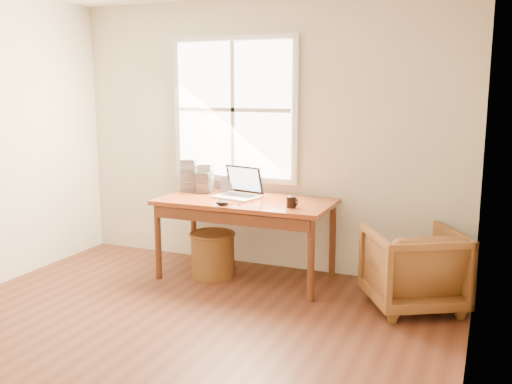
# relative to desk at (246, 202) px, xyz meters

# --- Properties ---
(room_shell) EXTENTS (4.04, 4.54, 2.64)m
(room_shell) POSITION_rel_desk_xyz_m (-0.02, -1.64, 0.59)
(room_shell) COLOR #5A2F1E
(room_shell) RESTS_ON ground
(desk) EXTENTS (1.60, 0.80, 0.04)m
(desk) POSITION_rel_desk_xyz_m (0.00, 0.00, 0.00)
(desk) COLOR brown
(desk) RESTS_ON room_shell
(armchair) EXTENTS (0.97, 0.98, 0.66)m
(armchair) POSITION_rel_desk_xyz_m (1.54, -0.15, -0.40)
(armchair) COLOR brown
(armchair) RESTS_ON room_shell
(wicker_stool) EXTENTS (0.49, 0.49, 0.41)m
(wicker_stool) POSITION_rel_desk_xyz_m (-0.32, -0.06, -0.53)
(wicker_stool) COLOR brown
(wicker_stool) RESTS_ON room_shell
(laptop) EXTENTS (0.52, 0.54, 0.32)m
(laptop) POSITION_rel_desk_xyz_m (-0.10, 0.03, 0.18)
(laptop) COLOR silver
(laptop) RESTS_ON desk
(mouse) EXTENTS (0.13, 0.10, 0.04)m
(mouse) POSITION_rel_desk_xyz_m (-0.08, -0.32, 0.04)
(mouse) COLOR black
(mouse) RESTS_ON desk
(coffee_mug) EXTENTS (0.09, 0.09, 0.09)m
(coffee_mug) POSITION_rel_desk_xyz_m (0.50, -0.16, 0.07)
(coffee_mug) COLOR black
(coffee_mug) RESTS_ON desk
(cd_stack_a) EXTENTS (0.16, 0.15, 0.28)m
(cd_stack_a) POSITION_rel_desk_xyz_m (-0.52, 0.20, 0.16)
(cd_stack_a) COLOR #A9ADB4
(cd_stack_a) RESTS_ON desk
(cd_stack_b) EXTENTS (0.15, 0.14, 0.21)m
(cd_stack_b) POSITION_rel_desk_xyz_m (-0.51, 0.16, 0.12)
(cd_stack_b) COLOR #28272C
(cd_stack_b) RESTS_ON desk
(cd_stack_c) EXTENTS (0.18, 0.17, 0.32)m
(cd_stack_c) POSITION_rel_desk_xyz_m (-0.69, 0.18, 0.18)
(cd_stack_c) COLOR gray
(cd_stack_c) RESTS_ON desk
(cd_stack_d) EXTENTS (0.17, 0.16, 0.17)m
(cd_stack_d) POSITION_rel_desk_xyz_m (-0.32, 0.30, 0.11)
(cd_stack_d) COLOR #B2B6BE
(cd_stack_d) RESTS_ON desk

